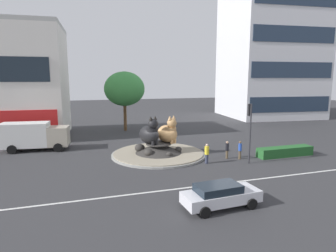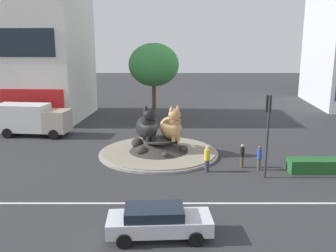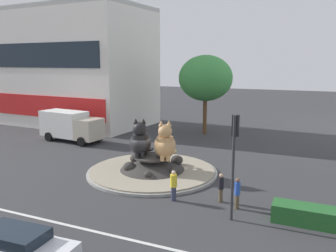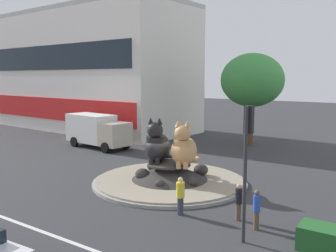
{
  "view_description": "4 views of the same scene",
  "coord_description": "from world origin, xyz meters",
  "views": [
    {
      "loc": [
        -7.35,
        -26.37,
        7.39
      ],
      "look_at": [
        0.99,
        0.04,
        2.86
      ],
      "focal_mm": 30.6,
      "sensor_mm": 36.0,
      "label": 1
    },
    {
      "loc": [
        0.72,
        -26.77,
        8.36
      ],
      "look_at": [
        0.83,
        1.3,
        1.94
      ],
      "focal_mm": 38.46,
      "sensor_mm": 36.0,
      "label": 2
    },
    {
      "loc": [
        10.65,
        -21.29,
        7.8
      ],
      "look_at": [
        0.56,
        1.48,
        3.19
      ],
      "focal_mm": 37.37,
      "sensor_mm": 36.0,
      "label": 3
    },
    {
      "loc": [
        12.38,
        -18.11,
        6.37
      ],
      "look_at": [
        -1.57,
        2.1,
        3.13
      ],
      "focal_mm": 40.19,
      "sensor_mm": 36.0,
      "label": 4
    }
  ],
  "objects": [
    {
      "name": "sedan_on_far_lane",
      "position": [
        0.29,
        -12.28,
        0.76
      ],
      "size": [
        4.67,
        2.14,
        1.41
      ],
      "rotation": [
        0.0,
        0.0,
        0.06
      ],
      "color": "silver",
      "rests_on": "ground"
    },
    {
      "name": "lane_centreline",
      "position": [
        0.0,
        -8.87,
        0.0
      ],
      "size": [
        112.0,
        0.2,
        0.01
      ],
      "primitive_type": "cube",
      "color": "silver",
      "rests_on": "ground"
    },
    {
      "name": "traffic_light_mast",
      "position": [
        6.92,
        -4.97,
        3.67
      ],
      "size": [
        0.33,
        0.46,
        5.29
      ],
      "rotation": [
        0.0,
        0.0,
        1.55
      ],
      "color": "#2D2D33",
      "rests_on": "ground"
    },
    {
      "name": "pedestrian_black_shirt",
      "position": [
        5.83,
        -3.1,
        0.89
      ],
      "size": [
        0.31,
        0.31,
        1.67
      ],
      "rotation": [
        0.0,
        0.0,
        4.65
      ],
      "color": "brown",
      "rests_on": "ground"
    },
    {
      "name": "delivery_box_truck",
      "position": [
        -11.89,
        5.8,
        1.6
      ],
      "size": [
        6.86,
        3.21,
        2.95
      ],
      "rotation": [
        0.0,
        0.0,
        -0.11
      ],
      "color": "#B7AD99",
      "rests_on": "ground"
    },
    {
      "name": "broadleaf_tree_behind_island",
      "position": [
        -0.9,
        14.68,
        6.03
      ],
      "size": [
        5.75,
        5.75,
        8.49
      ],
      "color": "brown",
      "rests_on": "ground"
    },
    {
      "name": "shophouse_block",
      "position": [
        -22.04,
        14.83,
        7.08
      ],
      "size": [
        27.17,
        12.42,
        14.17
      ],
      "rotation": [
        0.0,
        0.0,
        -0.06
      ],
      "color": "silver",
      "rests_on": "ground"
    },
    {
      "name": "pedestrian_blue_shirt",
      "position": [
        6.88,
        -3.64,
        0.92
      ],
      "size": [
        0.31,
        0.31,
        1.72
      ],
      "rotation": [
        0.0,
        0.0,
        0.34
      ],
      "color": "brown",
      "rests_on": "ground"
    },
    {
      "name": "clipped_hedge_strip",
      "position": [
        11.63,
        -4.03,
        0.45
      ],
      "size": [
        5.74,
        1.2,
        0.9
      ],
      "primitive_type": "cube",
      "color": "#235B28",
      "rests_on": "ground"
    },
    {
      "name": "cat_statue_black",
      "position": [
        -0.88,
        -0.07,
        2.23
      ],
      "size": [
        2.35,
        3.13,
        2.75
      ],
      "rotation": [
        0.0,
        0.0,
        -1.16
      ],
      "color": "black",
      "rests_on": "roundabout_island"
    },
    {
      "name": "roundabout_island",
      "position": [
        -0.02,
        0.02,
        0.44
      ],
      "size": [
        9.19,
        9.19,
        1.23
      ],
      "color": "gray",
      "rests_on": "ground"
    },
    {
      "name": "pedestrian_yellow_shirt",
      "position": [
        3.32,
        -3.97,
        0.93
      ],
      "size": [
        0.39,
        0.39,
        1.78
      ],
      "rotation": [
        0.0,
        0.0,
        2.32
      ],
      "color": "#33384C",
      "rests_on": "ground"
    },
    {
      "name": "cat_statue_calico",
      "position": [
        1.0,
        -0.01,
        2.22
      ],
      "size": [
        2.36,
        3.01,
        2.72
      ],
      "rotation": [
        0.0,
        0.0,
        -1.13
      ],
      "color": "tan",
      "rests_on": "roundabout_island"
    },
    {
      "name": "ground_plane",
      "position": [
        0.0,
        0.0,
        0.0
      ],
      "size": [
        160.0,
        160.0,
        0.0
      ],
      "primitive_type": "plane",
      "color": "#333335"
    }
  ]
}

